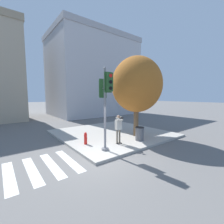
% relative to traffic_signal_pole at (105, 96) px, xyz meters
% --- Properties ---
extents(ground_plane, '(160.00, 160.00, 0.00)m').
position_rel_traffic_signal_pole_xyz_m(ground_plane, '(-0.77, -0.52, -3.04)').
color(ground_plane, slate).
extents(sidewalk_corner, '(8.00, 8.00, 0.14)m').
position_rel_traffic_signal_pole_xyz_m(sidewalk_corner, '(2.73, 2.98, -2.97)').
color(sidewalk_corner, '#ADA89E').
rests_on(sidewalk_corner, ground_plane).
extents(crosswalk_stripes, '(5.13, 2.93, 0.01)m').
position_rel_traffic_signal_pole_xyz_m(crosswalk_stripes, '(-4.34, 0.27, -3.04)').
color(crosswalk_stripes, silver).
rests_on(crosswalk_stripes, ground_plane).
extents(traffic_signal_pole, '(0.55, 1.23, 4.40)m').
position_rel_traffic_signal_pole_xyz_m(traffic_signal_pole, '(0.00, 0.00, 0.00)').
color(traffic_signal_pole, slate).
rests_on(traffic_signal_pole, sidewalk_corner).
extents(person_photographer, '(0.50, 0.53, 1.76)m').
position_rel_traffic_signal_pole_xyz_m(person_photographer, '(1.28, 0.43, -1.84)').
color(person_photographer, black).
rests_on(person_photographer, sidewalk_corner).
extents(street_tree, '(3.61, 3.61, 5.73)m').
position_rel_traffic_signal_pole_xyz_m(street_tree, '(3.51, 1.07, 0.83)').
color(street_tree, brown).
rests_on(street_tree, sidewalk_corner).
extents(fire_hydrant, '(0.18, 0.24, 0.74)m').
position_rel_traffic_signal_pole_xyz_m(fire_hydrant, '(-0.38, 1.56, -2.54)').
color(fire_hydrant, red).
rests_on(fire_hydrant, sidewalk_corner).
extents(trash_bin, '(0.57, 0.57, 0.90)m').
position_rel_traffic_signal_pole_xyz_m(trash_bin, '(2.82, 0.09, -2.45)').
color(trash_bin, '#5B5B60').
rests_on(trash_bin, sidewalk_corner).
extents(building_right, '(13.47, 10.03, 12.85)m').
position_rel_traffic_signal_pole_xyz_m(building_right, '(8.88, 16.33, 3.39)').
color(building_right, '#BCBCC1').
rests_on(building_right, ground_plane).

